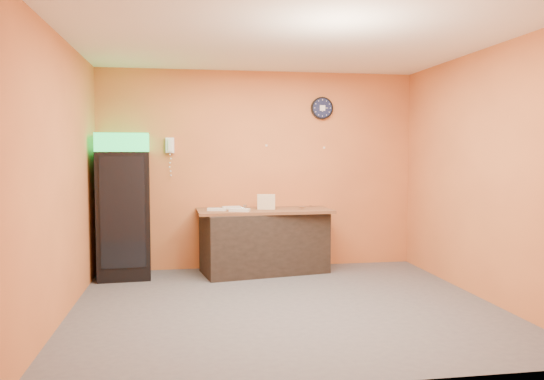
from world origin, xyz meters
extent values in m
plane|color=#47474C|center=(0.00, 0.00, 0.00)|extent=(4.50, 4.50, 0.00)
cube|color=#D8783C|center=(0.00, 2.00, 1.40)|extent=(4.50, 0.02, 2.80)
cube|color=#D8783C|center=(-2.25, 0.00, 1.40)|extent=(0.02, 4.00, 2.80)
cube|color=#D8783C|center=(2.25, 0.00, 1.40)|extent=(0.02, 4.00, 2.80)
cube|color=white|center=(0.00, 0.00, 2.80)|extent=(4.50, 4.00, 0.02)
cube|color=black|center=(-1.85, 1.65, 0.83)|extent=(0.70, 0.70, 1.66)
cube|color=green|center=(-1.85, 1.65, 1.78)|extent=(0.70, 0.70, 0.24)
cube|color=black|center=(-1.87, 1.31, 0.90)|extent=(0.55, 0.05, 1.42)
cube|color=black|center=(0.01, 1.63, 0.42)|extent=(1.77, 1.02, 0.83)
cylinder|color=black|center=(0.91, 1.98, 2.29)|extent=(0.32, 0.05, 0.32)
cylinder|color=#0F1433|center=(0.91, 1.95, 2.29)|extent=(0.28, 0.01, 0.28)
cube|color=white|center=(0.91, 1.94, 2.29)|extent=(0.08, 0.00, 0.08)
cube|color=white|center=(-1.25, 1.96, 1.75)|extent=(0.12, 0.07, 0.21)
cube|color=white|center=(-1.25, 1.91, 1.75)|extent=(0.05, 0.04, 0.17)
cube|color=brown|center=(0.01, 1.63, 0.85)|extent=(1.85, 0.84, 0.04)
cube|color=beige|center=(0.04, 1.61, 0.90)|extent=(0.25, 0.13, 0.05)
cube|color=beige|center=(0.04, 1.61, 0.95)|extent=(0.25, 0.13, 0.05)
cube|color=beige|center=(0.04, 1.61, 1.00)|extent=(0.25, 0.13, 0.05)
cube|color=beige|center=(0.04, 1.61, 1.05)|extent=(0.25, 0.13, 0.05)
cube|color=silver|center=(-0.64, 1.54, 0.89)|extent=(0.26, 0.15, 0.04)
cube|color=silver|center=(-0.35, 1.40, 0.89)|extent=(0.29, 0.19, 0.04)
cube|color=silver|center=(-0.43, 1.74, 0.89)|extent=(0.26, 0.14, 0.04)
cylinder|color=silver|center=(-0.23, 1.76, 0.90)|extent=(0.05, 0.05, 0.05)
camera|label=1|loc=(-1.04, -5.51, 1.64)|focal=35.00mm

